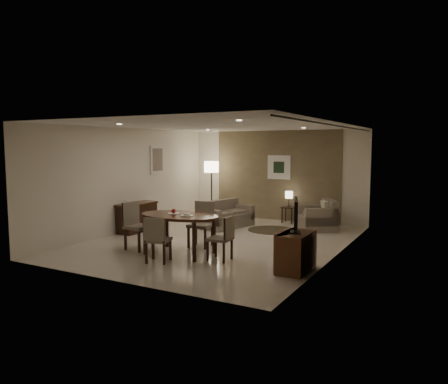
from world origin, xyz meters
The scene contains 31 objects.
room_shell centered at (0.00, 0.40, 1.35)m, with size 5.50×7.00×2.70m.
taupe_accent centered at (0.00, 3.48, 1.35)m, with size 3.96×0.03×2.70m, color #776A4A.
curtain_wall centered at (2.68, 0.00, 1.32)m, with size 0.08×6.70×2.58m, color beige, non-canonical shape.
curtain_rod centered at (2.68, 0.00, 2.64)m, with size 0.03×0.03×6.80m, color black.
art_back_frame centered at (0.10, 3.46, 1.60)m, with size 0.72×0.03×0.72m, color silver.
art_back_canvas centered at (0.10, 3.44, 1.60)m, with size 0.34×0.01×0.34m, color #1B301A.
art_left_frame centered at (-2.72, 1.20, 1.85)m, with size 0.03×0.60×0.80m, color silver.
art_left_canvas centered at (-2.71, 1.20, 1.85)m, with size 0.01×0.46×0.64m, color gray.
downlight_nl centered at (-1.40, -1.80, 2.69)m, with size 0.10×0.10×0.01m, color white.
downlight_nr centered at (1.40, -1.80, 2.69)m, with size 0.10×0.10×0.01m, color white.
downlight_fl centered at (-1.40, 1.80, 2.69)m, with size 0.10×0.10×0.01m, color white.
downlight_fr centered at (1.40, 1.80, 2.69)m, with size 0.10×0.10×0.01m, color white.
console_desk centered at (-2.49, 0.00, 0.38)m, with size 0.48×1.20×0.75m, color #432715, non-canonical shape.
telephone centered at (-2.49, -0.30, 0.80)m, with size 0.20×0.14×0.09m, color white, non-canonical shape.
tv_cabinet centered at (2.40, -1.50, 0.35)m, with size 0.48×0.90×0.70m, color brown, non-canonical shape.
flat_tv centered at (2.38, -1.50, 1.02)m, with size 0.06×0.88×0.60m, color black, non-canonical shape.
dining_table centered at (-0.15, -1.45, 0.41)m, with size 1.75×1.10×0.82m, color #432715, non-canonical shape.
chair_near centered at (-0.14, -2.18, 0.45)m, with size 0.43×0.43×0.89m, color #776A5B, non-canonical shape.
chair_far centered at (-0.11, -0.70, 0.50)m, with size 0.48×0.48×1.00m, color #776A5B, non-canonical shape.
chair_left centered at (-1.14, -1.56, 0.51)m, with size 0.50×0.50×1.02m, color #776A5B, non-canonical shape.
chair_right centered at (0.84, -1.50, 0.44)m, with size 0.43×0.43×0.88m, color #776A5B, non-canonical shape.
plate_a centered at (-0.33, -1.40, 0.83)m, with size 0.26×0.26×0.02m, color white.
plate_b centered at (0.07, -1.50, 0.83)m, with size 0.26×0.26×0.02m, color white.
fruit_apple centered at (-0.33, -1.40, 0.88)m, with size 0.09×0.09×0.09m, color maroon.
napkin centered at (0.07, -1.50, 0.85)m, with size 0.12×0.08×0.03m, color white.
round_rug centered at (0.54, 1.86, 0.01)m, with size 1.26×1.26×0.01m, color #433D25.
sofa centered at (-0.73, 1.69, 0.36)m, with size 0.77×1.55×0.73m, color #776A5B, non-canonical shape.
armchair centered at (1.61, 2.45, 0.41)m, with size 0.92×0.87×0.82m, color #776A5B, non-canonical shape.
side_table centered at (0.54, 3.16, 0.24)m, with size 0.37×0.37×0.47m, color black, non-canonical shape.
table_lamp centered at (0.54, 3.16, 0.72)m, with size 0.22×0.22×0.50m, color #FFEAC1, non-canonical shape.
floor_lamp centered at (-1.90, 2.87, 0.88)m, with size 0.45×0.45×1.76m, color #FFE5B7, non-canonical shape.
Camera 1 is at (4.93, -8.82, 2.23)m, focal length 35.00 mm.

